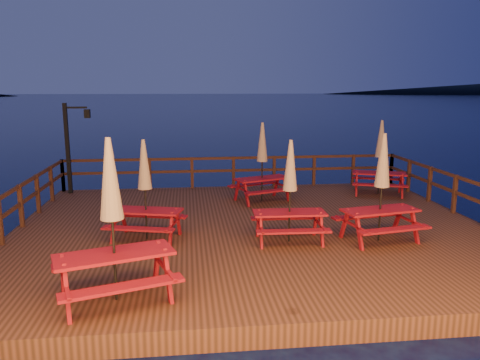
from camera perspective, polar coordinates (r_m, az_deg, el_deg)
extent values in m
plane|color=black|center=(12.13, 1.53, -7.54)|extent=(500.00, 500.00, 0.00)
cube|color=#3F2314|center=(12.07, 1.53, -6.64)|extent=(12.00, 10.00, 0.40)
cylinder|color=#3E1F13|center=(16.99, -19.89, -3.76)|extent=(0.24, 0.24, 1.40)
cylinder|color=#3E1F13|center=(8.14, 6.33, -20.01)|extent=(0.24, 0.24, 1.40)
cylinder|color=#3E1F13|center=(16.59, -0.70, -3.42)|extent=(0.24, 0.24, 1.40)
cylinder|color=#3E1F13|center=(18.03, 17.33, -2.75)|extent=(0.24, 0.24, 1.40)
cube|color=#3E1F13|center=(16.48, -0.80, 2.70)|extent=(11.70, 0.06, 0.09)
cube|color=#3E1F13|center=(16.56, -0.80, 1.18)|extent=(11.70, 0.06, 0.09)
cube|color=#3E1F13|center=(16.77, -16.92, 0.62)|extent=(0.10, 0.10, 1.10)
cube|color=#3E1F13|center=(16.57, -0.80, 0.99)|extent=(0.10, 0.10, 1.10)
cube|color=#3E1F13|center=(17.65, 14.50, 1.27)|extent=(0.10, 0.10, 1.10)
cube|color=#3E1F13|center=(12.38, -26.35, -1.40)|extent=(0.06, 9.70, 0.09)
cube|color=#3E1F13|center=(12.47, -26.17, -3.39)|extent=(0.06, 9.70, 0.09)
cube|color=#3E1F13|center=(12.49, -26.15, -3.64)|extent=(0.10, 0.10, 1.10)
cube|color=#3E1F13|center=(16.10, -21.62, -0.12)|extent=(0.10, 0.10, 1.10)
cube|color=#3E1F13|center=(13.83, 26.33, -0.17)|extent=(0.06, 9.70, 0.09)
cube|color=#3E1F13|center=(13.91, 26.17, -1.96)|extent=(0.06, 9.70, 0.09)
cube|color=#3E1F13|center=(13.92, 26.15, -2.18)|extent=(0.10, 0.10, 1.10)
cube|color=#3E1F13|center=(17.24, 19.28, 0.75)|extent=(0.10, 0.10, 1.10)
cube|color=black|center=(16.52, -20.27, 3.59)|extent=(0.12, 0.12, 3.00)
cube|color=black|center=(16.33, -19.39, 8.33)|extent=(0.70, 0.06, 0.06)
cube|color=black|center=(16.26, -18.13, 7.70)|extent=(0.18, 0.18, 0.28)
sphere|color=#E0A559|center=(16.26, -18.13, 7.70)|extent=(0.14, 0.14, 0.14)
cube|color=maroon|center=(16.10, 16.61, 0.81)|extent=(1.84, 1.19, 0.05)
cube|color=maroon|center=(16.71, 16.43, 0.19)|extent=(1.71, 0.82, 0.05)
cube|color=maroon|center=(15.59, 16.68, -0.60)|extent=(1.71, 0.82, 0.05)
cube|color=maroon|center=(16.44, 13.99, -0.12)|extent=(0.09, 0.11, 0.72)
cube|color=maroon|center=(15.82, 14.03, -0.56)|extent=(0.09, 0.11, 0.72)
cube|color=maroon|center=(16.54, 18.94, -0.33)|extent=(0.09, 0.11, 0.72)
cube|color=maroon|center=(15.93, 19.17, -0.78)|extent=(0.09, 0.11, 0.72)
cylinder|color=black|center=(16.02, 16.71, 2.48)|extent=(0.04, 0.04, 2.38)
cone|color=tan|center=(15.94, 16.84, 4.85)|extent=(0.34, 0.34, 1.19)
sphere|color=black|center=(15.89, 16.96, 6.83)|extent=(0.07, 0.07, 0.07)
cube|color=maroon|center=(10.79, 6.04, -3.98)|extent=(1.67, 0.70, 0.05)
cube|color=maroon|center=(11.38, 5.51, -4.59)|extent=(1.66, 0.32, 0.05)
cube|color=maroon|center=(10.35, 6.56, -6.25)|extent=(1.66, 0.32, 0.05)
cube|color=maroon|center=(11.07, 2.20, -5.37)|extent=(0.06, 0.09, 0.69)
cube|color=maroon|center=(10.50, 2.59, -6.32)|extent=(0.06, 0.09, 0.69)
cube|color=maroon|center=(11.31, 9.17, -5.15)|extent=(0.06, 0.09, 0.69)
cube|color=maroon|center=(10.75, 9.93, -6.06)|extent=(0.06, 0.09, 0.69)
cylinder|color=black|center=(10.68, 6.09, -1.60)|extent=(0.04, 0.04, 2.29)
cone|color=tan|center=(10.55, 6.17, 1.79)|extent=(0.33, 0.33, 1.15)
sphere|color=black|center=(10.48, 6.23, 4.66)|extent=(0.06, 0.06, 0.06)
cube|color=maroon|center=(11.26, 16.72, -3.55)|extent=(1.84, 1.00, 0.05)
cube|color=maroon|center=(11.80, 15.06, -4.24)|extent=(1.77, 0.60, 0.05)
cube|color=maroon|center=(10.88, 18.35, -5.75)|extent=(1.77, 0.60, 0.05)
cube|color=maroon|center=(11.23, 12.61, -5.29)|extent=(0.08, 0.11, 0.73)
cube|color=maroon|center=(10.71, 14.32, -6.19)|extent=(0.08, 0.11, 0.73)
cube|color=maroon|center=(12.01, 18.66, -4.54)|extent=(0.08, 0.11, 0.73)
cube|color=maroon|center=(11.52, 20.52, -5.33)|extent=(0.08, 0.11, 0.73)
cylinder|color=black|center=(11.14, 16.86, -1.13)|extent=(0.04, 0.04, 2.43)
cone|color=tan|center=(11.02, 17.06, 2.32)|extent=(0.35, 0.35, 1.21)
sphere|color=black|center=(10.95, 17.23, 5.22)|extent=(0.07, 0.07, 0.07)
cube|color=maroon|center=(8.09, -15.08, -8.77)|extent=(2.05, 1.31, 0.05)
cube|color=maroon|center=(8.79, -15.72, -9.38)|extent=(1.91, 0.89, 0.05)
cube|color=maroon|center=(7.62, -14.08, -12.58)|extent=(1.91, 0.89, 0.05)
cube|color=maroon|center=(8.48, -20.78, -11.07)|extent=(0.09, 0.12, 0.80)
cube|color=maroon|center=(7.83, -20.36, -12.94)|extent=(0.09, 0.12, 0.80)
cube|color=maroon|center=(8.70, -10.11, -9.89)|extent=(0.09, 0.12, 0.80)
cube|color=maroon|center=(8.07, -8.78, -11.58)|extent=(0.09, 0.12, 0.80)
cylinder|color=black|center=(7.93, -15.28, -5.15)|extent=(0.05, 0.05, 2.66)
cone|color=tan|center=(7.75, -15.56, 0.14)|extent=(0.38, 0.38, 1.33)
sphere|color=black|center=(7.66, -15.81, 4.68)|extent=(0.07, 0.07, 0.07)
cube|color=maroon|center=(11.12, -11.40, -3.69)|extent=(1.75, 1.04, 0.05)
cube|color=maroon|center=(11.69, -10.45, -4.31)|extent=(1.65, 0.67, 0.05)
cube|color=maroon|center=(10.70, -12.33, -5.85)|extent=(1.65, 0.67, 0.05)
cube|color=maroon|center=(11.72, -14.01, -4.76)|extent=(0.08, 0.10, 0.68)
cube|color=maroon|center=(11.19, -15.17, -5.59)|extent=(0.08, 0.10, 0.68)
cube|color=maroon|center=(11.28, -7.53, -5.15)|extent=(0.08, 0.10, 0.68)
cube|color=maroon|center=(10.73, -8.41, -6.04)|extent=(0.08, 0.10, 0.68)
cylinder|color=black|center=(11.01, -11.49, -1.39)|extent=(0.04, 0.04, 2.28)
cone|color=tan|center=(10.89, -11.63, 1.89)|extent=(0.33, 0.33, 1.14)
sphere|color=black|center=(10.82, -11.74, 4.65)|extent=(0.06, 0.06, 0.06)
cube|color=maroon|center=(14.54, 2.69, 0.17)|extent=(1.84, 1.22, 0.05)
cube|color=maroon|center=(15.09, 1.61, -0.51)|extent=(1.70, 0.85, 0.05)
cube|color=maroon|center=(14.12, 3.83, -1.36)|extent=(1.70, 0.85, 0.05)
cube|color=maroon|center=(14.56, -0.37, -1.24)|extent=(0.09, 0.11, 0.71)
cube|color=maroon|center=(14.01, 0.78, -1.73)|extent=(0.09, 0.11, 0.71)
cube|color=maroon|center=(15.24, 4.42, -0.70)|extent=(0.09, 0.11, 0.71)
cube|color=maroon|center=(14.72, 5.70, -1.15)|extent=(0.09, 0.11, 0.71)
cylinder|color=black|center=(14.46, 2.71, 2.02)|extent=(0.04, 0.04, 2.38)
cone|color=tan|center=(14.37, 2.73, 4.64)|extent=(0.34, 0.34, 1.19)
sphere|color=black|center=(14.31, 2.76, 6.84)|extent=(0.07, 0.07, 0.07)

